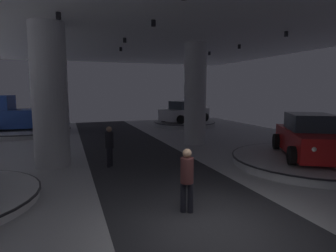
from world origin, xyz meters
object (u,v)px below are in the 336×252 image
(column_right, at_px, (195,94))
(pickup_truck_deep_left, at_px, (21,116))
(visitor_walking_near, at_px, (109,144))
(visitor_walking_far, at_px, (187,177))
(display_car_deep_right, at_px, (184,112))
(display_platform_mid_right, at_px, (309,161))
(display_platform_deep_left, at_px, (27,131))
(display_platform_deep_right, at_px, (185,123))
(display_car_mid_right, at_px, (310,138))
(column_left, at_px, (50,96))

(column_right, xyz_separation_m, pickup_truck_deep_left, (-9.59, 7.11, -1.50))
(visitor_walking_near, bearing_deg, visitor_walking_far, -76.54)
(display_car_deep_right, xyz_separation_m, display_platform_mid_right, (-0.20, -13.24, -0.93))
(display_platform_deep_left, bearing_deg, display_platform_mid_right, -47.94)
(display_platform_deep_right, bearing_deg, display_platform_mid_right, -91.01)
(display_platform_deep_left, bearing_deg, visitor_walking_far, -71.02)
(column_right, bearing_deg, display_platform_deep_right, 71.16)
(display_platform_deep_right, height_order, visitor_walking_far, visitor_walking_far)
(column_right, bearing_deg, display_platform_deep_left, 142.67)
(display_platform_deep_right, height_order, pickup_truck_deep_left, pickup_truck_deep_left)
(display_car_deep_right, distance_m, visitor_walking_near, 13.28)
(display_platform_mid_right, relative_size, display_car_mid_right, 1.32)
(column_right, bearing_deg, display_platform_mid_right, -68.12)
(pickup_truck_deep_left, bearing_deg, visitor_walking_far, -70.00)
(column_left, relative_size, display_platform_deep_left, 0.97)
(column_right, relative_size, visitor_walking_far, 3.46)
(pickup_truck_deep_left, bearing_deg, display_platform_deep_right, 1.71)
(display_platform_deep_right, distance_m, visitor_walking_far, 17.02)
(display_platform_mid_right, distance_m, display_platform_deep_left, 17.30)
(display_car_deep_right, relative_size, pickup_truck_deep_left, 0.83)
(visitor_walking_near, bearing_deg, display_car_deep_right, 54.52)
(column_left, bearing_deg, column_right, 17.93)
(display_platform_mid_right, distance_m, display_car_mid_right, 0.91)
(column_left, height_order, display_car_mid_right, column_left)
(display_car_deep_right, xyz_separation_m, display_car_mid_right, (-0.19, -13.21, -0.01))
(column_left, relative_size, display_platform_deep_right, 1.09)
(column_left, distance_m, display_platform_mid_right, 10.50)
(display_platform_deep_right, height_order, visitor_walking_near, visitor_walking_near)
(display_platform_mid_right, distance_m, pickup_truck_deep_left, 17.58)
(display_platform_deep_left, height_order, visitor_walking_far, visitor_walking_far)
(column_right, bearing_deg, display_car_deep_right, 71.33)
(column_right, xyz_separation_m, visitor_walking_far, (-4.02, -8.20, -1.84))
(display_car_mid_right, bearing_deg, pickup_truck_deep_left, 132.84)
(column_left, bearing_deg, display_platform_mid_right, -19.62)
(column_left, height_order, pickup_truck_deep_left, column_left)
(column_left, height_order, visitor_walking_near, column_left)
(pickup_truck_deep_left, distance_m, visitor_walking_far, 16.30)
(visitor_walking_near, bearing_deg, display_car_mid_right, -17.72)
(column_right, distance_m, display_platform_mid_right, 6.73)
(pickup_truck_deep_left, bearing_deg, column_right, -36.56)
(display_platform_mid_right, bearing_deg, display_platform_deep_right, 88.99)
(display_car_mid_right, bearing_deg, column_right, 112.10)
(display_car_mid_right, height_order, visitor_walking_near, display_car_mid_right)
(display_platform_deep_right, bearing_deg, display_car_mid_right, -90.94)
(display_platform_deep_left, relative_size, visitor_walking_far, 3.57)
(column_right, height_order, visitor_walking_near, column_right)
(column_left, distance_m, visitor_walking_near, 2.96)
(display_car_mid_right, relative_size, visitor_walking_far, 2.86)
(column_right, xyz_separation_m, visitor_walking_near, (-5.18, -3.34, -1.84))
(column_right, distance_m, display_car_mid_right, 6.42)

